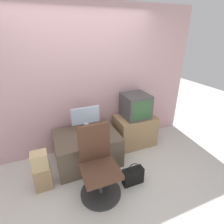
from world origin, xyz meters
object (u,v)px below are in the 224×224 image
at_px(cardboard_box_lower, 43,177).
at_px(handbag, 133,176).
at_px(mouse, 103,133).
at_px(keyboard, 91,136).
at_px(main_monitor, 86,118).
at_px(office_chair, 98,168).
at_px(crt_tv, 136,106).

height_order(cardboard_box_lower, handbag, handbag).
bearing_deg(mouse, handbag, -73.06).
bearing_deg(cardboard_box_lower, keyboard, 17.77).
height_order(main_monitor, mouse, main_monitor).
relative_size(keyboard, cardboard_box_lower, 1.04).
bearing_deg(mouse, office_chair, -115.48).
distance_m(crt_tv, handbag, 1.31).
height_order(main_monitor, office_chair, office_chair).
bearing_deg(mouse, crt_tv, 18.27).
xyz_separation_m(keyboard, handbag, (0.44, -0.71, -0.41)).
bearing_deg(mouse, main_monitor, 128.32).
xyz_separation_m(keyboard, mouse, (0.23, -0.00, 0.01)).
xyz_separation_m(cardboard_box_lower, handbag, (1.26, -0.45, -0.03)).
relative_size(main_monitor, keyboard, 1.41).
height_order(mouse, cardboard_box_lower, mouse).
distance_m(main_monitor, office_chair, 0.98).
xyz_separation_m(main_monitor, cardboard_box_lower, (-0.82, -0.54, -0.58)).
bearing_deg(keyboard, mouse, -0.98).
distance_m(keyboard, crt_tv, 1.06).
distance_m(cardboard_box_lower, handbag, 1.34).
bearing_deg(crt_tv, cardboard_box_lower, -164.23).
distance_m(crt_tv, office_chair, 1.45).
xyz_separation_m(main_monitor, office_chair, (-0.08, -0.92, -0.33)).
distance_m(mouse, cardboard_box_lower, 1.14).
distance_m(mouse, office_chair, 0.72).
bearing_deg(handbag, cardboard_box_lower, 160.42).
bearing_deg(mouse, cardboard_box_lower, -166.10).
relative_size(main_monitor, mouse, 8.33).
distance_m(keyboard, handbag, 0.93).
relative_size(mouse, handbag, 0.16).
relative_size(keyboard, mouse, 5.90).
height_order(keyboard, crt_tv, crt_tv).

